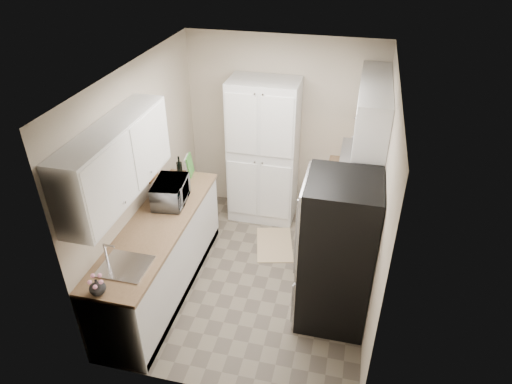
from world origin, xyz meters
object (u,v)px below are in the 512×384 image
electric_range (343,236)px  wine_bottle (179,168)px  pantry_cabinet (263,152)px  toaster_oven (355,168)px  microwave (171,192)px  refrigerator (337,254)px

electric_range → wine_bottle: bearing=175.7°
pantry_cabinet → electric_range: (1.17, -0.93, -0.52)m
electric_range → toaster_oven: 0.92m
wine_bottle → pantry_cabinet: bearing=40.6°
microwave → wine_bottle: (-0.11, 0.55, -0.00)m
pantry_cabinet → toaster_oven: 1.24m
microwave → toaster_oven: microwave is taller
pantry_cabinet → refrigerator: 2.07m
electric_range → pantry_cabinet: bearing=141.8°
toaster_oven → microwave: bearing=-171.0°
electric_range → wine_bottle: size_ratio=4.16×
electric_range → toaster_oven: bearing=86.0°
toaster_oven → electric_range: bearing=-114.4°
pantry_cabinet → electric_range: bearing=-38.2°
pantry_cabinet → electric_range: 1.58m
microwave → wine_bottle: 0.56m
pantry_cabinet → electric_range: size_ratio=1.77×
microwave → toaster_oven: (2.01, 1.13, -0.04)m
pantry_cabinet → toaster_oven: (1.23, -0.19, 0.02)m
pantry_cabinet → microwave: size_ratio=4.02×
electric_range → microwave: (-1.96, -0.40, 0.58)m
microwave → refrigerator: bearing=-109.1°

